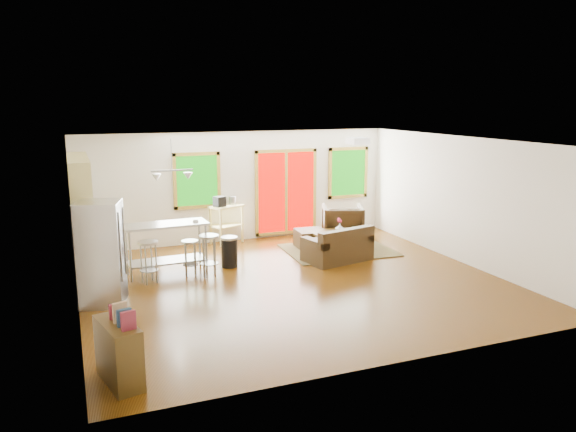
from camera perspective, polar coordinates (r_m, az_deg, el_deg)
name	(u,v)px	position (r m, az deg, el deg)	size (l,w,h in m)	color
floor	(294,283)	(10.47, 0.61, -6.81)	(7.50, 7.00, 0.02)	#3A1F04
ceiling	(294,141)	(9.96, 0.64, 7.64)	(7.50, 7.00, 0.02)	white
back_wall	(238,186)	(13.40, -5.06, 3.01)	(7.50, 0.02, 2.60)	silver
left_wall	(72,231)	(9.41, -21.09, -1.45)	(0.02, 7.00, 2.60)	silver
right_wall	(464,200)	(12.04, 17.43, 1.53)	(0.02, 7.00, 2.60)	silver
front_wall	(401,266)	(7.10, 11.42, -5.01)	(7.50, 0.02, 2.60)	silver
window_left	(197,181)	(13.08, -9.22, 3.57)	(1.10, 0.05, 1.30)	#0E5109
french_doors	(286,192)	(13.77, -0.19, 2.44)	(1.60, 0.05, 2.10)	#A70500
window_right	(348,173)	(14.41, 6.13, 4.40)	(1.10, 0.05, 1.30)	#0E5109
rug	(338,250)	(12.66, 5.12, -3.47)	(2.32, 1.79, 0.02)	#35512E
loveseat	(338,247)	(11.80, 5.15, -3.21)	(1.52, 1.07, 0.73)	black
coffee_table	(334,234)	(12.65, 4.71, -1.82)	(1.12, 0.73, 0.43)	#3A280D
armchair	(342,221)	(13.44, 5.55, -0.54)	(0.93, 0.87, 0.96)	black
ottoman	(311,239)	(12.78, 2.33, -2.36)	(0.64, 0.64, 0.43)	black
vase	(340,227)	(12.65, 5.27, -1.12)	(0.20, 0.21, 0.32)	silver
book	(357,226)	(12.67, 7.01, -1.02)	(0.22, 0.03, 0.29)	maroon
cabinets	(88,230)	(11.16, -19.69, -1.35)	(0.64, 2.24, 2.30)	#D0BF6A
refrigerator	(101,253)	(9.67, -18.44, -3.61)	(0.83, 0.82, 1.72)	#B7BABC
island	(166,239)	(11.04, -12.27, -2.33)	(1.61, 0.69, 1.00)	#B7BABC
cup	(196,222)	(10.99, -9.37, -0.58)	(0.11, 0.09, 0.11)	white
bar_stool_a	(148,252)	(10.60, -14.01, -3.57)	(0.46, 0.46, 0.79)	#B7BABC
bar_stool_b	(190,249)	(10.92, -9.91, -3.36)	(0.35, 0.35, 0.69)	#B7BABC
bar_stool_c	(209,246)	(10.80, -8.04, -3.00)	(0.43, 0.43, 0.80)	#B7BABC
trash_can	(229,252)	(11.41, -5.97, -3.61)	(0.40, 0.40, 0.62)	black
kitchen_cart	(225,211)	(13.18, -6.38, 0.53)	(0.87, 0.73, 1.14)	#D0BF6A
bookshelf	(119,352)	(7.13, -16.81, -13.05)	(0.52, 0.90, 0.99)	#3A280D
ceiling_flush	(358,141)	(11.19, 7.13, 7.59)	(0.35, 0.35, 0.12)	white
pendant_light	(172,176)	(10.95, -11.67, 4.02)	(0.80, 0.18, 0.79)	gray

